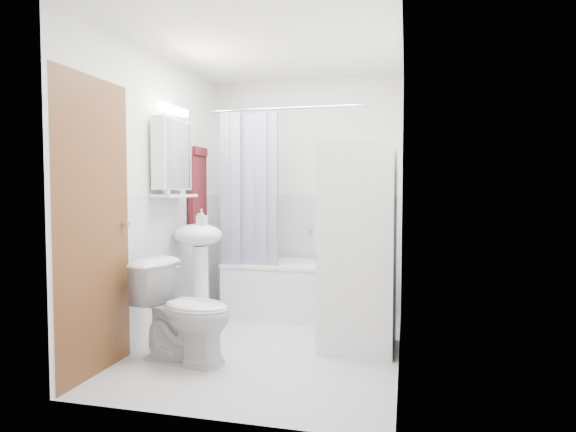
% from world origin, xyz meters
% --- Properties ---
extents(floor, '(2.60, 2.60, 0.00)m').
position_xyz_m(floor, '(0.00, 0.00, 0.00)').
color(floor, silver).
rests_on(floor, ground).
extents(room_walls, '(2.60, 2.60, 2.60)m').
position_xyz_m(room_walls, '(0.00, 0.00, 1.49)').
color(room_walls, white).
rests_on(room_walls, ground).
extents(wainscot, '(1.98, 2.58, 2.58)m').
position_xyz_m(wainscot, '(0.00, 0.29, 0.60)').
color(wainscot, white).
rests_on(wainscot, ground).
extents(door, '(0.05, 2.00, 2.00)m').
position_xyz_m(door, '(-0.95, -0.55, 1.00)').
color(door, brown).
rests_on(door, ground).
extents(bathtub, '(1.40, 0.67, 0.54)m').
position_xyz_m(bathtub, '(0.01, 0.92, 0.30)').
color(bathtub, white).
rests_on(bathtub, ground).
extents(tub_spout, '(0.04, 0.12, 0.04)m').
position_xyz_m(tub_spout, '(0.21, 1.25, 0.86)').
color(tub_spout, silver).
rests_on(tub_spout, room_walls).
extents(curtain_rod, '(1.58, 0.02, 0.02)m').
position_xyz_m(curtain_rod, '(0.01, 0.65, 2.00)').
color(curtain_rod, silver).
rests_on(curtain_rod, room_walls).
extents(shower_curtain, '(0.55, 0.02, 1.45)m').
position_xyz_m(shower_curtain, '(-0.41, 0.65, 1.25)').
color(shower_curtain, '#141547').
rests_on(shower_curtain, curtain_rod).
extents(sink, '(0.44, 0.37, 1.04)m').
position_xyz_m(sink, '(-0.75, 0.28, 0.70)').
color(sink, white).
rests_on(sink, ground).
extents(medicine_cabinet, '(0.13, 0.50, 0.71)m').
position_xyz_m(medicine_cabinet, '(-0.90, 0.10, 1.57)').
color(medicine_cabinet, white).
rests_on(medicine_cabinet, room_walls).
extents(shelf, '(0.18, 0.54, 0.02)m').
position_xyz_m(shelf, '(-0.89, 0.10, 1.20)').
color(shelf, silver).
rests_on(shelf, room_walls).
extents(shower_caddy, '(0.22, 0.06, 0.02)m').
position_xyz_m(shower_caddy, '(0.26, 1.24, 1.15)').
color(shower_caddy, silver).
rests_on(shower_caddy, room_walls).
extents(towel, '(0.07, 0.32, 0.79)m').
position_xyz_m(towel, '(-0.94, 0.68, 1.29)').
color(towel, '#501310').
rests_on(towel, room_walls).
extents(washer_dryer, '(0.59, 0.58, 1.60)m').
position_xyz_m(washer_dryer, '(0.68, 0.10, 0.80)').
color(washer_dryer, white).
rests_on(washer_dryer, ground).
extents(toilet, '(0.80, 0.55, 0.72)m').
position_xyz_m(toilet, '(-0.51, -0.50, 0.36)').
color(toilet, white).
rests_on(toilet, ground).
extents(soap_pump, '(0.08, 0.17, 0.08)m').
position_xyz_m(soap_pump, '(-0.71, 0.25, 0.95)').
color(soap_pump, gray).
rests_on(soap_pump, sink).
extents(shelf_bottle, '(0.07, 0.18, 0.07)m').
position_xyz_m(shelf_bottle, '(-0.89, -0.05, 1.25)').
color(shelf_bottle, gray).
rests_on(shelf_bottle, shelf).
extents(shelf_cup, '(0.10, 0.09, 0.10)m').
position_xyz_m(shelf_cup, '(-0.89, 0.22, 1.26)').
color(shelf_cup, gray).
rests_on(shelf_cup, shelf).
extents(shampoo_a, '(0.13, 0.17, 0.13)m').
position_xyz_m(shampoo_a, '(0.35, 1.24, 1.23)').
color(shampoo_a, gray).
rests_on(shampoo_a, shower_caddy).
extents(shampoo_b, '(0.08, 0.21, 0.08)m').
position_xyz_m(shampoo_b, '(0.47, 1.24, 1.20)').
color(shampoo_b, '#292DA6').
rests_on(shampoo_b, shower_caddy).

